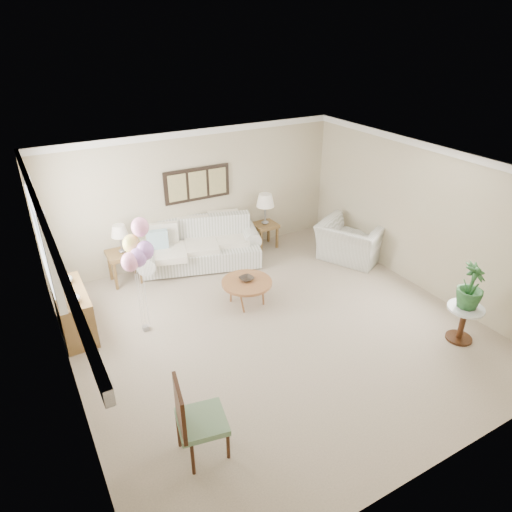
# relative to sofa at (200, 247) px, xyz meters

# --- Properties ---
(ground_plane) EXTENTS (6.00, 6.00, 0.00)m
(ground_plane) POSITION_rel_sofa_xyz_m (0.17, -2.63, -0.37)
(ground_plane) COLOR tan
(room_shell) EXTENTS (6.04, 6.04, 2.60)m
(room_shell) POSITION_rel_sofa_xyz_m (0.06, -2.53, 1.26)
(room_shell) COLOR #BDB59B
(room_shell) RESTS_ON ground
(wall_art_triptych) EXTENTS (1.35, 0.06, 0.65)m
(wall_art_triptych) POSITION_rel_sofa_xyz_m (0.17, 0.34, 1.18)
(wall_art_triptych) COLOR black
(wall_art_triptych) RESTS_ON ground
(sofa) EXTENTS (2.78, 1.57, 0.93)m
(sofa) POSITION_rel_sofa_xyz_m (0.00, 0.00, 0.00)
(sofa) COLOR silver
(sofa) RESTS_ON ground
(end_table_left) EXTENTS (0.56, 0.51, 0.61)m
(end_table_left) POSITION_rel_sofa_xyz_m (-1.49, 0.04, 0.15)
(end_table_left) COLOR brown
(end_table_left) RESTS_ON ground
(end_table_right) EXTENTS (0.49, 0.45, 0.54)m
(end_table_right) POSITION_rel_sofa_xyz_m (1.53, 0.05, 0.08)
(end_table_right) COLOR brown
(end_table_right) RESTS_ON ground
(lamp_left) EXTENTS (0.30, 0.30, 0.54)m
(lamp_left) POSITION_rel_sofa_xyz_m (-1.49, 0.04, 0.66)
(lamp_left) COLOR gray
(lamp_left) RESTS_ON end_table_left
(lamp_right) EXTENTS (0.38, 0.38, 0.66)m
(lamp_right) POSITION_rel_sofa_xyz_m (1.53, 0.05, 0.68)
(lamp_right) COLOR gray
(lamp_right) RESTS_ON end_table_right
(coffee_table) EXTENTS (0.87, 0.87, 0.44)m
(coffee_table) POSITION_rel_sofa_xyz_m (0.13, -1.74, 0.04)
(coffee_table) COLOR #9D6E42
(coffee_table) RESTS_ON ground
(decor_bowl) EXTENTS (0.27, 0.27, 0.06)m
(decor_bowl) POSITION_rel_sofa_xyz_m (0.14, -1.70, 0.10)
(decor_bowl) COLOR black
(decor_bowl) RESTS_ON coffee_table
(armchair) EXTENTS (1.49, 1.56, 0.79)m
(armchair) POSITION_rel_sofa_xyz_m (2.76, -1.30, 0.03)
(armchair) COLOR silver
(armchair) RESTS_ON ground
(side_table) EXTENTS (0.54, 0.54, 0.58)m
(side_table) POSITION_rel_sofa_xyz_m (2.50, -4.23, 0.07)
(side_table) COLOR silver
(side_table) RESTS_ON ground
(potted_plant) EXTENTS (0.49, 0.49, 0.70)m
(potted_plant) POSITION_rel_sofa_xyz_m (2.52, -4.21, 0.57)
(potted_plant) COLOR #214322
(potted_plant) RESTS_ON side_table
(accent_chair) EXTENTS (0.61, 0.61, 1.07)m
(accent_chair) POSITION_rel_sofa_xyz_m (-1.84, -4.20, 0.19)
(accent_chair) COLOR slate
(accent_chair) RESTS_ON ground
(credenza) EXTENTS (0.46, 1.20, 0.74)m
(credenza) POSITION_rel_sofa_xyz_m (-2.59, -1.13, 0.00)
(credenza) COLOR brown
(credenza) RESTS_ON ground
(vase_white) EXTENTS (0.19, 0.19, 0.18)m
(vase_white) POSITION_rel_sofa_xyz_m (-2.57, -1.49, 0.46)
(vase_white) COLOR white
(vase_white) RESTS_ON credenza
(vase_sage) EXTENTS (0.23, 0.23, 0.18)m
(vase_sage) POSITION_rel_sofa_xyz_m (-2.57, -0.86, 0.46)
(vase_sage) COLOR beige
(vase_sage) RESTS_ON credenza
(balloon_cluster) EXTENTS (0.51, 0.50, 1.87)m
(balloon_cluster) POSITION_rel_sofa_xyz_m (-1.61, -1.63, 1.07)
(balloon_cluster) COLOR gray
(balloon_cluster) RESTS_ON ground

